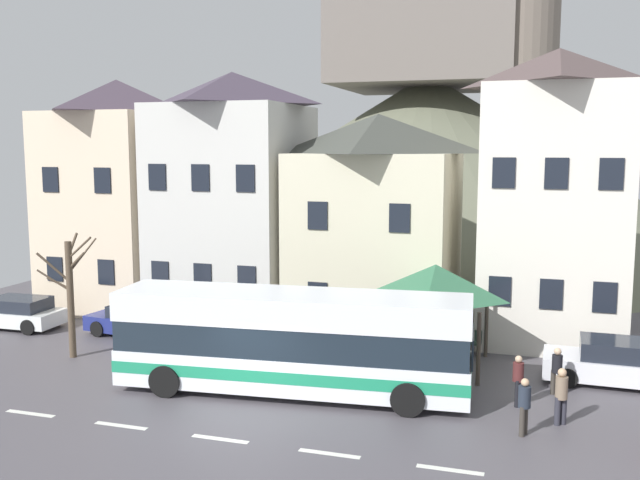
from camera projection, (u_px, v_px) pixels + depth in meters
The scene contains 17 objects.
ground_plane at pixel (237, 424), 19.70m from camera, with size 40.00×60.00×0.07m.
townhouse_00 at pixel (120, 194), 34.04m from camera, with size 5.30×6.68×10.76m.
townhouse_01 at pixel (234, 195), 32.19m from camera, with size 5.98×6.54×10.93m.
townhouse_02 at pixel (377, 220), 30.45m from camera, with size 6.49×6.75×9.01m.
townhouse_03 at pixel (554, 195), 28.13m from camera, with size 5.38×6.67×11.41m.
hilltop_castle at pixel (427, 157), 51.54m from camera, with size 42.24×42.24×20.46m.
transit_bus at pixel (292, 343), 21.91m from camera, with size 11.13×3.38×3.18m.
bus_shelter at pixel (436, 282), 24.50m from camera, with size 3.60×3.60×3.60m.
parked_car_00 at pixel (619, 363), 22.87m from camera, with size 4.58×2.09×1.45m.
parked_car_01 at pixel (141, 321), 28.70m from camera, with size 4.57×2.31×1.26m.
parked_car_02 at pixel (17, 313), 30.01m from camera, with size 3.96×1.99×1.30m.
pedestrian_00 at pixel (518, 378), 20.91m from camera, with size 0.32×0.34×1.54m.
pedestrian_01 at pixel (557, 369), 21.86m from camera, with size 0.34×0.31×1.50m.
pedestrian_02 at pixel (561, 394), 19.50m from camera, with size 0.34×0.34×1.61m.
pedestrian_03 at pixel (524, 403), 18.78m from camera, with size 0.33×0.34×1.57m.
public_bench at pixel (458, 340), 26.37m from camera, with size 1.69×0.48×0.87m.
bare_tree_00 at pixel (70, 293), 25.59m from camera, with size 2.05×1.32×4.51m.
Camera 1 is at (7.82, -17.30, 7.65)m, focal length 39.81 mm.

